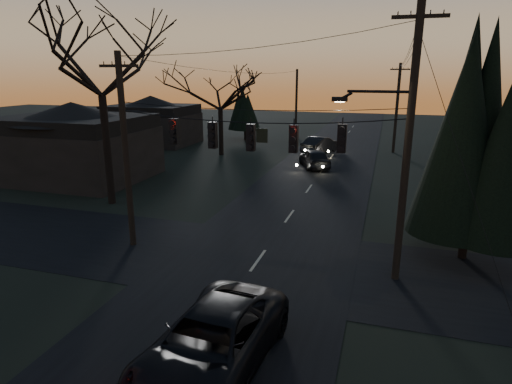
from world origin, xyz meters
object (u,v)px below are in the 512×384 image
(utility_pole_left, at_px, (133,244))
(suv_near, at_px, (212,343))
(sedan_oncoming_b, at_px, (321,145))
(evergreen_right, at_px, (478,143))
(utility_pole_far_l, at_px, (295,136))
(sedan_oncoming_a, at_px, (314,158))
(bare_tree_left, at_px, (98,49))
(utility_pole_right, at_px, (395,278))
(utility_pole_far_r, at_px, (393,152))

(utility_pole_left, distance_m, suv_near, 9.71)
(sedan_oncoming_b, bearing_deg, evergreen_right, 135.49)
(utility_pole_far_l, relative_size, sedan_oncoming_a, 1.73)
(utility_pole_left, xyz_separation_m, bare_tree_left, (-4.82, 5.28, 8.88))
(sedan_oncoming_a, height_order, sedan_oncoming_b, sedan_oncoming_b)
(evergreen_right, bearing_deg, utility_pole_right, -133.94)
(utility_pole_far_l, relative_size, bare_tree_left, 0.63)
(evergreen_right, xyz_separation_m, sedan_oncoming_a, (-9.05, 15.99, -4.13))
(utility_pole_left, xyz_separation_m, evergreen_right, (14.25, 2.85, 4.92))
(utility_pole_left, height_order, evergreen_right, evergreen_right)
(utility_pole_far_r, height_order, bare_tree_left, bare_tree_left)
(sedan_oncoming_a, bearing_deg, evergreen_right, 96.10)
(evergreen_right, bearing_deg, sedan_oncoming_b, 112.75)
(utility_pole_far_l, bearing_deg, suv_near, -80.99)
(utility_pole_far_l, distance_m, sedan_oncoming_a, 17.95)
(suv_near, relative_size, sedan_oncoming_a, 1.26)
(utility_pole_far_l, bearing_deg, utility_pole_right, -72.28)
(utility_pole_far_r, height_order, utility_pole_far_l, utility_pole_far_r)
(utility_pole_right, height_order, sedan_oncoming_b, utility_pole_right)
(utility_pole_right, distance_m, suv_near, 8.37)
(utility_pole_far_l, distance_m, bare_tree_left, 32.34)
(utility_pole_far_r, bearing_deg, utility_pole_left, -112.33)
(bare_tree_left, bearing_deg, utility_pole_right, -17.91)
(utility_pole_left, distance_m, utility_pole_far_r, 30.27)
(utility_pole_right, distance_m, bare_tree_left, 19.32)
(sedan_oncoming_a, bearing_deg, utility_pole_right, 85.09)
(utility_pole_left, xyz_separation_m, sedan_oncoming_a, (5.20, 18.84, 0.79))
(utility_pole_right, xyz_separation_m, sedan_oncoming_b, (-6.83, 25.68, 0.79))
(utility_pole_right, xyz_separation_m, bare_tree_left, (-16.32, 5.28, 8.88))
(utility_pole_left, xyz_separation_m, suv_near, (6.80, -6.88, 0.81))
(evergreen_right, height_order, suv_near, evergreen_right)
(sedan_oncoming_a, bearing_deg, sedan_oncoming_b, -108.99)
(utility_pole_far_l, relative_size, sedan_oncoming_b, 1.66)
(suv_near, bearing_deg, sedan_oncoming_a, 98.20)
(utility_pole_far_r, bearing_deg, evergreen_right, -83.77)
(utility_pole_left, relative_size, sedan_oncoming_b, 1.77)
(utility_pole_left, relative_size, utility_pole_far_r, 1.00)
(utility_pole_right, relative_size, utility_pole_far_r, 1.18)
(utility_pole_left, xyz_separation_m, utility_pole_far_r, (11.50, 28.00, 0.00))
(utility_pole_far_r, relative_size, sedan_oncoming_b, 1.77)
(utility_pole_far_l, height_order, sedan_oncoming_a, utility_pole_far_l)
(utility_pole_far_r, distance_m, evergreen_right, 25.77)
(suv_near, bearing_deg, utility_pole_left, 139.29)
(utility_pole_far_l, height_order, bare_tree_left, bare_tree_left)
(evergreen_right, relative_size, sedan_oncoming_a, 1.87)
(utility_pole_right, height_order, utility_pole_far_r, utility_pole_right)
(utility_pole_left, relative_size, sedan_oncoming_a, 1.84)
(utility_pole_far_r, xyz_separation_m, sedan_oncoming_a, (-6.30, -9.16, 0.79))
(evergreen_right, distance_m, sedan_oncoming_a, 18.83)
(utility_pole_left, relative_size, suv_near, 1.46)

